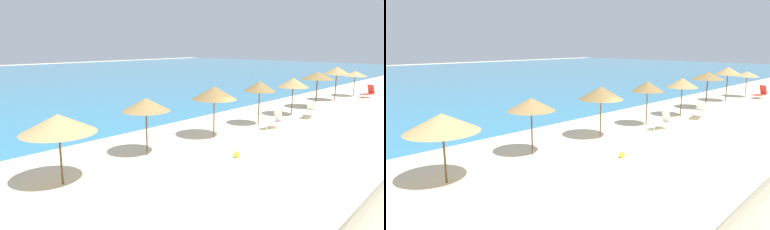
{
  "view_description": "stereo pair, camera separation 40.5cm",
  "coord_description": "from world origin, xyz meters",
  "views": [
    {
      "loc": [
        -14.33,
        -9.2,
        4.94
      ],
      "look_at": [
        -2.06,
        2.33,
        1.48
      ],
      "focal_mm": 32.54,
      "sensor_mm": 36.0,
      "label": 1
    },
    {
      "loc": [
        -14.04,
        -9.49,
        4.94
      ],
      "look_at": [
        -2.06,
        2.33,
        1.48
      ],
      "focal_mm": 32.54,
      "sensor_mm": 36.0,
      "label": 2
    }
  ],
  "objects": [
    {
      "name": "ground_plane",
      "position": [
        0.0,
        0.0,
        0.0
      ],
      "size": [
        160.0,
        160.0,
        0.0
      ],
      "primitive_type": "plane",
      "color": "beige"
    },
    {
      "name": "beach_umbrella_3",
      "position": [
        -8.95,
        2.22,
        2.23
      ],
      "size": [
        2.63,
        2.63,
        2.56
      ],
      "color": "brown",
      "rests_on": "ground_plane"
    },
    {
      "name": "beach_umbrella_4",
      "position": [
        -4.74,
        2.59,
        2.31
      ],
      "size": [
        2.14,
        2.14,
        2.61
      ],
      "color": "brown",
      "rests_on": "ground_plane"
    },
    {
      "name": "beach_umbrella_5",
      "position": [
        -0.35,
        2.33,
        2.42
      ],
      "size": [
        2.37,
        2.37,
        2.76
      ],
      "color": "brown",
      "rests_on": "ground_plane"
    },
    {
      "name": "beach_umbrella_6",
      "position": [
        3.75,
        2.16,
        2.41
      ],
      "size": [
        1.93,
        1.93,
        2.73
      ],
      "color": "brown",
      "rests_on": "ground_plane"
    },
    {
      "name": "beach_umbrella_7",
      "position": [
        7.88,
        2.09,
        2.31
      ],
      "size": [
        2.15,
        2.15,
        2.64
      ],
      "color": "brown",
      "rests_on": "ground_plane"
    },
    {
      "name": "beach_umbrella_8",
      "position": [
        11.82,
        2.1,
        2.54
      ],
      "size": [
        2.47,
        2.47,
        2.82
      ],
      "color": "brown",
      "rests_on": "ground_plane"
    },
    {
      "name": "beach_umbrella_9",
      "position": [
        16.39,
        2.39,
        2.65
      ],
      "size": [
        2.28,
        2.28,
        3.0
      ],
      "color": "brown",
      "rests_on": "ground_plane"
    },
    {
      "name": "beach_umbrella_10",
      "position": [
        20.23,
        2.11,
        2.17
      ],
      "size": [
        2.13,
        2.13,
        2.41
      ],
      "color": "brown",
      "rests_on": "ground_plane"
    },
    {
      "name": "lounge_chair_0",
      "position": [
        20.36,
        0.84,
        0.5
      ],
      "size": [
        1.52,
        1.04,
        1.21
      ],
      "rotation": [
        0.0,
        0.0,
        1.25
      ],
      "color": "red",
      "rests_on": "ground_plane"
    },
    {
      "name": "lounge_chair_1",
      "position": [
        3.61,
        1.04,
        0.46
      ],
      "size": [
        1.44,
        0.9,
        1.12
      ],
      "rotation": [
        0.0,
        0.0,
        1.31
      ],
      "color": "white",
      "rests_on": "ground_plane"
    },
    {
      "name": "lounge_chair_2",
      "position": [
        8.2,
        0.89,
        0.43
      ],
      "size": [
        1.73,
        0.99,
        0.99
      ],
      "rotation": [
        0.0,
        0.0,
        1.8
      ],
      "color": "white",
      "rests_on": "ground_plane"
    },
    {
      "name": "beach_ball",
      "position": [
        -2.25,
        -0.58,
        0.14
      ],
      "size": [
        0.29,
        0.29,
        0.29
      ],
      "primitive_type": "sphere",
      "color": "yellow",
      "rests_on": "ground_plane"
    }
  ]
}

